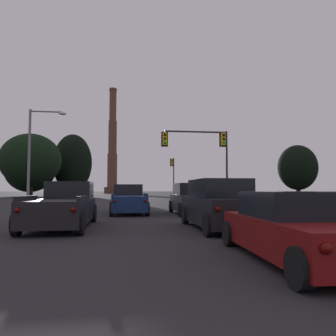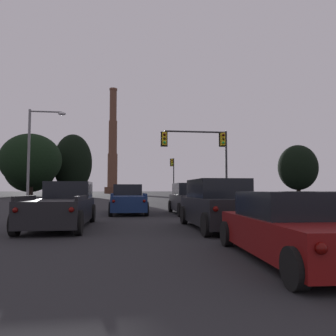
# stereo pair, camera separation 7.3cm
# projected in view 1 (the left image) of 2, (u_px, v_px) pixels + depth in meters

# --- Properties ---
(pickup_truck_left_lane_second) EXTENTS (2.18, 5.51, 1.82)m
(pickup_truck_left_lane_second) POSITION_uv_depth(u_px,v_px,m) (64.00, 207.00, 12.93)
(pickup_truck_left_lane_second) COLOR black
(pickup_truck_left_lane_second) RESTS_ON ground_plane
(suv_right_lane_front) EXTENTS (2.11, 4.91, 1.86)m
(suv_right_lane_front) POSITION_uv_depth(u_px,v_px,m) (191.00, 199.00, 19.82)
(suv_right_lane_front) COLOR #232328
(suv_right_lane_front) RESTS_ON ground_plane
(pickup_truck_center_lane_front) EXTENTS (2.25, 5.53, 1.82)m
(pickup_truck_center_lane_front) POSITION_uv_depth(u_px,v_px,m) (129.00, 200.00, 20.56)
(pickup_truck_center_lane_front) COLOR navy
(pickup_truck_center_lane_front) RESTS_ON ground_plane
(sedan_right_lane_third) EXTENTS (2.17, 4.77, 1.43)m
(sedan_right_lane_third) POSITION_uv_depth(u_px,v_px,m) (294.00, 228.00, 6.81)
(sedan_right_lane_third) COLOR maroon
(sedan_right_lane_third) RESTS_ON ground_plane
(suv_right_lane_second) EXTENTS (2.12, 4.91, 1.86)m
(suv_right_lane_second) POSITION_uv_depth(u_px,v_px,m) (219.00, 205.00, 12.29)
(suv_right_lane_second) COLOR black
(suv_right_lane_second) RESTS_ON ground_plane
(traffic_light_overhead_right) EXTENTS (5.70, 0.50, 6.37)m
(traffic_light_overhead_right) POSITION_uv_depth(u_px,v_px,m) (206.00, 149.00, 27.13)
(traffic_light_overhead_right) COLOR #2D2D30
(traffic_light_overhead_right) RESTS_ON ground_plane
(traffic_light_far_right) EXTENTS (0.78, 0.50, 6.56)m
(traffic_light_far_right) POSITION_uv_depth(u_px,v_px,m) (173.00, 172.00, 52.77)
(traffic_light_far_right) COLOR #2D2D30
(traffic_light_far_right) RESTS_ON ground_plane
(street_lamp) EXTENTS (2.90, 0.36, 7.89)m
(street_lamp) POSITION_uv_depth(u_px,v_px,m) (35.00, 147.00, 25.99)
(street_lamp) COLOR slate
(street_lamp) RESTS_ON ground_plane
(smokestack) EXTENTS (6.01, 6.01, 41.22)m
(smokestack) POSITION_uv_depth(u_px,v_px,m) (112.00, 152.00, 127.01)
(smokestack) COLOR #523427
(smokestack) RESTS_ON ground_plane
(treeline_left_mid) EXTENTS (12.40, 11.16, 13.10)m
(treeline_left_mid) POSITION_uv_depth(u_px,v_px,m) (31.00, 160.00, 67.72)
(treeline_left_mid) COLOR black
(treeline_left_mid) RESTS_ON ground_plane
(treeline_center_right) EXTENTS (11.62, 10.46, 11.77)m
(treeline_center_right) POSITION_uv_depth(u_px,v_px,m) (30.00, 169.00, 76.98)
(treeline_center_right) COLOR black
(treeline_center_right) RESTS_ON ground_plane
(treeline_center_left) EXTENTS (9.49, 8.54, 12.28)m
(treeline_center_left) POSITION_uv_depth(u_px,v_px,m) (298.00, 168.00, 79.03)
(treeline_center_left) COLOR black
(treeline_center_left) RESTS_ON ground_plane
(treeline_far_left) EXTENTS (9.01, 8.11, 14.73)m
(treeline_far_left) POSITION_uv_depth(u_px,v_px,m) (73.00, 163.00, 78.02)
(treeline_far_left) COLOR black
(treeline_far_left) RESTS_ON ground_plane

